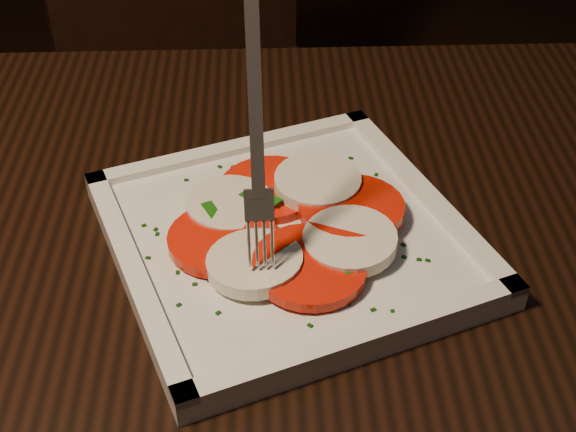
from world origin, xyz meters
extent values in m
cube|color=black|center=(-0.02, 0.10, 0.73)|extent=(1.25, 0.87, 0.04)
cube|color=black|center=(-0.03, 0.83, 0.45)|extent=(0.53, 0.53, 0.04)
cylinder|color=black|center=(-0.15, 0.60, 0.21)|extent=(0.04, 0.04, 0.41)
cylinder|color=black|center=(0.20, 0.71, 0.21)|extent=(0.04, 0.04, 0.41)
cylinder|color=black|center=(-0.26, 0.94, 0.21)|extent=(0.04, 0.04, 0.41)
cylinder|color=black|center=(0.09, 1.05, 0.21)|extent=(0.04, 0.04, 0.41)
cube|color=silver|center=(0.02, 0.18, 0.76)|extent=(0.31, 0.31, 0.01)
cylinder|color=red|center=(0.01, 0.22, 0.77)|extent=(0.08, 0.08, 0.01)
cylinder|color=beige|center=(-0.02, 0.20, 0.77)|extent=(0.07, 0.07, 0.01)
cylinder|color=red|center=(-0.03, 0.17, 0.77)|extent=(0.08, 0.08, 0.01)
cylinder|color=beige|center=(-0.01, 0.13, 0.77)|extent=(0.07, 0.07, 0.02)
cylinder|color=red|center=(0.03, 0.13, 0.77)|extent=(0.08, 0.08, 0.01)
cylinder|color=beige|center=(0.06, 0.15, 0.78)|extent=(0.07, 0.07, 0.01)
cylinder|color=red|center=(0.06, 0.19, 0.78)|extent=(0.08, 0.08, 0.01)
cylinder|color=beige|center=(0.04, 0.22, 0.78)|extent=(0.07, 0.07, 0.01)
cube|color=#16550E|center=(0.03, 0.21, 0.78)|extent=(0.03, 0.03, 0.01)
cube|color=#16550E|center=(0.02, 0.14, 0.78)|extent=(0.03, 0.01, 0.00)
cube|color=#16550E|center=(0.07, 0.19, 0.78)|extent=(0.03, 0.03, 0.00)
cube|color=#16550E|center=(0.06, 0.16, 0.78)|extent=(0.03, 0.03, 0.00)
cube|color=#16550E|center=(-0.04, 0.19, 0.78)|extent=(0.02, 0.03, 0.00)
cube|color=#16550E|center=(0.05, 0.13, 0.78)|extent=(0.02, 0.03, 0.00)
cube|color=#16550E|center=(0.00, 0.21, 0.78)|extent=(0.03, 0.03, 0.00)
cube|color=#16550E|center=(0.06, 0.21, 0.78)|extent=(0.03, 0.03, 0.00)
cube|color=#16550E|center=(-0.01, 0.20, 0.78)|extent=(0.02, 0.03, 0.00)
cube|color=#0C3409|center=(-0.06, 0.11, 0.77)|extent=(0.00, 0.00, 0.00)
cube|color=#0C3409|center=(-0.05, 0.21, 0.77)|extent=(0.00, 0.00, 0.00)
cube|color=#0C3409|center=(0.03, 0.27, 0.77)|extent=(0.00, 0.00, 0.00)
cube|color=#0C3409|center=(0.10, 0.20, 0.77)|extent=(0.00, 0.00, 0.00)
cube|color=#0C3409|center=(0.08, 0.09, 0.77)|extent=(0.00, 0.00, 0.00)
cube|color=#0C3409|center=(0.10, 0.14, 0.77)|extent=(0.00, 0.00, 0.00)
cube|color=#0C3409|center=(0.00, 0.27, 0.77)|extent=(0.00, 0.00, 0.00)
cube|color=#0C3409|center=(-0.04, 0.10, 0.77)|extent=(0.00, 0.00, 0.00)
cube|color=#0C3409|center=(-0.08, 0.19, 0.77)|extent=(0.00, 0.00, 0.00)
cube|color=#0C3409|center=(0.02, 0.08, 0.77)|extent=(0.00, 0.00, 0.00)
cube|color=#0C3409|center=(-0.09, 0.19, 0.77)|extent=(0.00, 0.00, 0.00)
cube|color=#0C3409|center=(0.09, 0.14, 0.77)|extent=(0.00, 0.00, 0.00)
cube|color=#0C3409|center=(-0.02, 0.26, 0.77)|extent=(0.00, 0.00, 0.00)
cube|color=#0C3409|center=(-0.06, 0.25, 0.77)|extent=(0.00, 0.00, 0.00)
cube|color=#0C3409|center=(0.09, 0.24, 0.77)|extent=(0.00, 0.00, 0.00)
cube|color=#0C3409|center=(0.05, 0.10, 0.77)|extent=(0.00, 0.00, 0.00)
cube|color=#0C3409|center=(-0.05, 0.13, 0.77)|extent=(0.00, 0.00, 0.00)
cube|color=#0C3409|center=(0.08, 0.26, 0.77)|extent=(0.00, 0.00, 0.00)
cube|color=#0C3409|center=(-0.08, 0.18, 0.77)|extent=(0.00, 0.00, 0.00)
cube|color=#0C3409|center=(-0.06, 0.14, 0.77)|extent=(0.00, 0.00, 0.00)
cube|color=#0C3409|center=(-0.03, 0.26, 0.77)|extent=(0.00, 0.00, 0.00)
cube|color=#0C3409|center=(-0.08, 0.16, 0.77)|extent=(0.00, 0.00, 0.00)
cube|color=#0C3409|center=(0.10, 0.15, 0.77)|extent=(0.00, 0.00, 0.00)
cube|color=#0C3409|center=(0.11, 0.13, 0.77)|extent=(0.00, 0.00, 0.00)
cube|color=#0C3409|center=(0.06, 0.09, 0.77)|extent=(0.00, 0.00, 0.00)
cube|color=#0C3409|center=(-0.04, 0.13, 0.77)|extent=(0.00, 0.00, 0.00)
camera|label=1|loc=(-0.03, -0.27, 1.14)|focal=50.00mm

